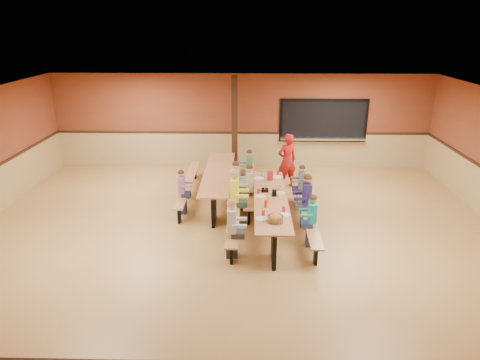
{
  "coord_description": "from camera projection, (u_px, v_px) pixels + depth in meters",
  "views": [
    {
      "loc": [
        0.27,
        -8.46,
        4.46
      ],
      "look_at": [
        0.06,
        0.53,
        1.15
      ],
      "focal_mm": 32.0,
      "sensor_mm": 36.0,
      "label": 1
    }
  ],
  "objects": [
    {
      "name": "ground",
      "position": [
        237.0,
        237.0,
        9.48
      ],
      "size": [
        12.0,
        12.0,
        0.0
      ],
      "primitive_type": "plane",
      "color": "#A3743E",
      "rests_on": "ground"
    },
    {
      "name": "room_envelope",
      "position": [
        237.0,
        208.0,
        9.24
      ],
      "size": [
        12.04,
        10.04,
        3.02
      ],
      "color": "brown",
      "rests_on": "ground"
    },
    {
      "name": "kitchen_pass_through",
      "position": [
        323.0,
        122.0,
        13.56
      ],
      "size": [
        2.78,
        0.28,
        1.38
      ],
      "color": "black",
      "rests_on": "ground"
    },
    {
      "name": "structural_post",
      "position": [
        235.0,
        126.0,
        13.09
      ],
      "size": [
        0.18,
        0.18,
        3.0
      ],
      "primitive_type": "cube",
      "color": "black",
      "rests_on": "ground"
    },
    {
      "name": "cafeteria_table_main",
      "position": [
        270.0,
        207.0,
        9.72
      ],
      "size": [
        1.91,
        3.7,
        0.74
      ],
      "color": "#B27246",
      "rests_on": "ground"
    },
    {
      "name": "cafeteria_table_second",
      "position": [
        218.0,
        179.0,
        11.42
      ],
      "size": [
        1.91,
        3.7,
        0.74
      ],
      "color": "#B27246",
      "rests_on": "ground"
    },
    {
      "name": "seated_child_white_left",
      "position": [
        232.0,
        229.0,
        8.48
      ],
      "size": [
        0.39,
        0.32,
        1.24
      ],
      "primitive_type": null,
      "color": "silver",
      "rests_on": "ground"
    },
    {
      "name": "seated_adult_yellow",
      "position": [
        235.0,
        197.0,
        9.91
      ],
      "size": [
        0.43,
        0.35,
        1.32
      ],
      "primitive_type": null,
      "color": "#F6FE2F",
      "rests_on": "ground"
    },
    {
      "name": "seated_child_grey_left",
      "position": [
        236.0,
        185.0,
        10.75
      ],
      "size": [
        0.38,
        0.31,
        1.24
      ],
      "primitive_type": null,
      "color": "#BDBDBD",
      "rests_on": "ground"
    },
    {
      "name": "seated_child_teal_right",
      "position": [
        312.0,
        221.0,
        8.91
      ],
      "size": [
        0.34,
        0.28,
        1.15
      ],
      "primitive_type": null,
      "color": "teal",
      "rests_on": "ground"
    },
    {
      "name": "seated_child_navy_right",
      "position": [
        307.0,
        201.0,
        9.76
      ],
      "size": [
        0.4,
        0.32,
        1.27
      ],
      "primitive_type": null,
      "color": "navy",
      "rests_on": "ground"
    },
    {
      "name": "seated_child_char_right",
      "position": [
        301.0,
        187.0,
        10.78
      ],
      "size": [
        0.33,
        0.27,
        1.14
      ],
      "primitive_type": null,
      "color": "#51555B",
      "rests_on": "ground"
    },
    {
      "name": "seated_child_purple_sec",
      "position": [
        182.0,
        192.0,
        10.48
      ],
      "size": [
        0.32,
        0.27,
        1.12
      ],
      "primitive_type": null,
      "color": "#9B6196",
      "rests_on": "ground"
    },
    {
      "name": "seated_child_green_sec",
      "position": [
        249.0,
        170.0,
        11.95
      ],
      "size": [
        0.35,
        0.29,
        1.17
      ],
      "primitive_type": null,
      "color": "#3C8365",
      "rests_on": "ground"
    },
    {
      "name": "seated_child_tan_sec",
      "position": [
        249.0,
        189.0,
        10.56
      ],
      "size": [
        0.38,
        0.31,
        1.22
      ],
      "primitive_type": null,
      "color": "#C4B39A",
      "rests_on": "ground"
    },
    {
      "name": "standing_woman",
      "position": [
        287.0,
        161.0,
        12.11
      ],
      "size": [
        0.68,
        0.57,
        1.57
      ],
      "primitive_type": "imported",
      "rotation": [
        0.0,
        0.0,
        3.54
      ],
      "color": "#A71413",
      "rests_on": "ground"
    },
    {
      "name": "punch_pitcher",
      "position": [
        270.0,
        176.0,
        10.74
      ],
      "size": [
        0.16,
        0.16,
        0.22
      ],
      "primitive_type": "cylinder",
      "color": "#B21728",
      "rests_on": "cafeteria_table_main"
    },
    {
      "name": "chip_bowl",
      "position": [
        275.0,
        218.0,
        8.49
      ],
      "size": [
        0.32,
        0.32,
        0.15
      ],
      "primitive_type": null,
      "color": "orange",
      "rests_on": "cafeteria_table_main"
    },
    {
      "name": "napkin_dispenser",
      "position": [
        274.0,
        193.0,
        9.77
      ],
      "size": [
        0.1,
        0.14,
        0.13
      ],
      "primitive_type": "cube",
      "color": "black",
      "rests_on": "cafeteria_table_main"
    },
    {
      "name": "condiment_mustard",
      "position": [
        269.0,
        200.0,
        9.35
      ],
      "size": [
        0.06,
        0.06,
        0.17
      ],
      "primitive_type": "cylinder",
      "color": "yellow",
      "rests_on": "cafeteria_table_main"
    },
    {
      "name": "condiment_ketchup",
      "position": [
        266.0,
        204.0,
        9.14
      ],
      "size": [
        0.06,
        0.06,
        0.17
      ],
      "primitive_type": "cylinder",
      "color": "#B2140F",
      "rests_on": "cafeteria_table_main"
    },
    {
      "name": "table_paddle",
      "position": [
        265.0,
        186.0,
        10.0
      ],
      "size": [
        0.16,
        0.16,
        0.56
      ],
      "color": "black",
      "rests_on": "cafeteria_table_main"
    },
    {
      "name": "place_settings",
      "position": [
        271.0,
        196.0,
        9.63
      ],
      "size": [
        0.65,
        3.3,
        0.11
      ],
      "primitive_type": null,
      "color": "beige",
      "rests_on": "cafeteria_table_main"
    }
  ]
}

